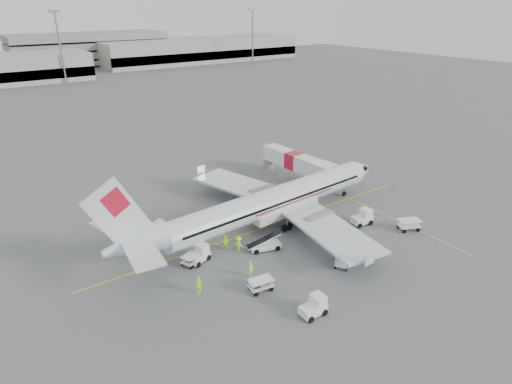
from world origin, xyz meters
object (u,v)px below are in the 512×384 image
Objects in this scene: aircraft at (275,183)px; tug_fore at (362,217)px; jet_bridge at (294,166)px; belt_loader at (265,240)px; tug_mid at (313,306)px; tug_aft at (198,254)px.

aircraft is 11.29m from tug_fore.
jet_bridge reaches higher than belt_loader.
tug_mid is 1.00× the size of tug_aft.
tug_aft is at bearing 108.06° from tug_mid.
jet_bridge is 20.78m from belt_loader.
tug_fore is at bearing 8.54° from belt_loader.
aircraft reaches higher than jet_bridge.
tug_mid is (-18.40, -24.65, -1.15)m from jet_bridge.
belt_loader is 13.00m from tug_fore.
aircraft is 15.09m from jet_bridge.
aircraft is at bearing 151.91° from tug_fore.
jet_bridge reaches higher than tug_fore.
tug_fore reaches higher than tug_aft.
jet_bridge is 6.36× the size of tug_fore.
tug_aft is (-22.43, -11.83, -1.15)m from jet_bridge.
aircraft reaches higher than tug_aft.
belt_loader is 1.92× the size of tug_aft.
tug_fore is (-2.64, -15.82, -1.09)m from jet_bridge.
tug_fore is 1.06× the size of tug_mid.
tug_fore is (8.48, -6.12, -4.27)m from aircraft.
aircraft is at bearing -142.44° from jet_bridge.
tug_fore is 20.19m from tug_aft.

